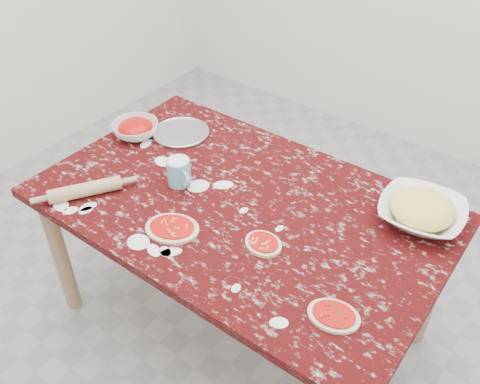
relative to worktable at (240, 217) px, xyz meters
name	(u,v)px	position (x,y,z in m)	size (l,w,h in m)	color
ground	(240,320)	(0.00, 0.00, -0.67)	(4.00, 4.00, 0.00)	gray
worktable	(240,217)	(0.00, 0.00, 0.00)	(1.60, 1.00, 0.75)	#310606
pizza_tray	(181,133)	(-0.52, 0.23, 0.09)	(0.26, 0.26, 0.01)	#B2B2B7
sauce_bowl	(136,129)	(-0.68, 0.10, 0.12)	(0.21, 0.21, 0.07)	white
cheese_bowl	(421,213)	(0.61, 0.32, 0.12)	(0.31, 0.31, 0.08)	white
flour_mug	(179,172)	(-0.27, -0.05, 0.14)	(0.14, 0.10, 0.11)	#68B0B8
pizza_left	(172,228)	(-0.10, -0.28, 0.09)	(0.25, 0.23, 0.02)	beige
pizza_mid	(263,244)	(0.21, -0.14, 0.09)	(0.16, 0.14, 0.02)	beige
pizza_right	(334,316)	(0.57, -0.27, 0.09)	(0.19, 0.16, 0.02)	beige
rolling_pin	(85,190)	(-0.52, -0.34, 0.11)	(0.06, 0.06, 0.29)	tan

